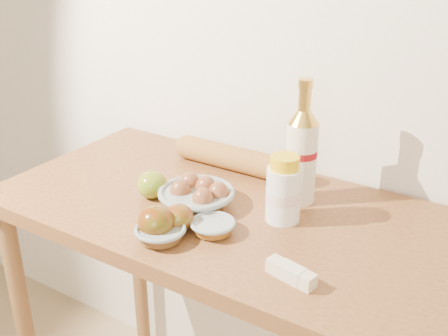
# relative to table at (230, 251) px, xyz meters

# --- Properties ---
(back_wall) EXTENTS (3.50, 0.02, 2.60)m
(back_wall) POSITION_rel_table_xyz_m (0.00, 0.33, 0.52)
(back_wall) COLOR silver
(back_wall) RESTS_ON ground
(table) EXTENTS (1.20, 0.60, 0.90)m
(table) POSITION_rel_table_xyz_m (0.00, 0.00, 0.00)
(table) COLOR brown
(table) RESTS_ON ground
(bourbon_bottle) EXTENTS (0.10, 0.10, 0.31)m
(bourbon_bottle) POSITION_rel_table_xyz_m (0.12, 0.13, 0.25)
(bourbon_bottle) COLOR beige
(bourbon_bottle) RESTS_ON table
(cream_bottle) EXTENTS (0.09, 0.09, 0.16)m
(cream_bottle) POSITION_rel_table_xyz_m (0.13, 0.02, 0.20)
(cream_bottle) COLOR white
(cream_bottle) RESTS_ON table
(egg_bowl) EXTENTS (0.21, 0.21, 0.07)m
(egg_bowl) POSITION_rel_table_xyz_m (-0.08, -0.03, 0.15)
(egg_bowl) COLOR gray
(egg_bowl) RESTS_ON table
(baguette) EXTENTS (0.41, 0.07, 0.07)m
(baguette) POSITION_rel_table_xyz_m (-0.10, 0.20, 0.16)
(baguette) COLOR #B47D37
(baguette) RESTS_ON table
(apple_yellowgreen) EXTENTS (0.10, 0.10, 0.07)m
(apple_yellowgreen) POSITION_rel_table_xyz_m (-0.20, -0.06, 0.16)
(apple_yellowgreen) COLOR olive
(apple_yellowgreen) RESTS_ON table
(apple_redgreen_front) EXTENTS (0.10, 0.10, 0.08)m
(apple_redgreen_front) POSITION_rel_table_xyz_m (-0.07, -0.20, 0.16)
(apple_redgreen_front) COLOR maroon
(apple_redgreen_front) RESTS_ON table
(apple_redgreen_right) EXTENTS (0.08, 0.08, 0.06)m
(apple_redgreen_right) POSITION_rel_table_xyz_m (-0.04, -0.15, 0.16)
(apple_redgreen_right) COLOR maroon
(apple_redgreen_right) RESTS_ON table
(sugar_bowl) EXTENTS (0.12, 0.12, 0.03)m
(sugar_bowl) POSITION_rel_table_xyz_m (-0.05, -0.21, 0.14)
(sugar_bowl) COLOR gray
(sugar_bowl) RESTS_ON table
(syrup_bowl) EXTENTS (0.12, 0.12, 0.03)m
(syrup_bowl) POSITION_rel_table_xyz_m (0.03, -0.12, 0.14)
(syrup_bowl) COLOR gray
(syrup_bowl) RESTS_ON table
(butter_stick) EXTENTS (0.11, 0.05, 0.03)m
(butter_stick) POSITION_rel_table_xyz_m (0.26, -0.19, 0.14)
(butter_stick) COLOR beige
(butter_stick) RESTS_ON table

